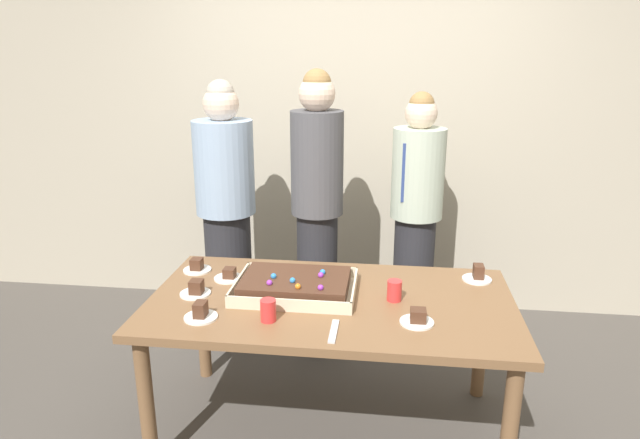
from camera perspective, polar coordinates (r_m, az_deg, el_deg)
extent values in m
plane|color=#4C4742|center=(3.11, 1.04, -20.26)|extent=(12.00, 12.00, 0.00)
cube|color=#B2A893|center=(4.09, 3.62, 11.62)|extent=(8.00, 0.12, 3.00)
cube|color=brown|center=(2.74, 1.12, -8.40)|extent=(1.75, 0.95, 0.04)
cylinder|color=brown|center=(2.78, -17.17, -17.44)|extent=(0.07, 0.07, 0.69)
cylinder|color=brown|center=(2.63, 18.61, -19.82)|extent=(0.07, 0.07, 0.69)
cylinder|color=brown|center=(3.41, -11.77, -10.20)|extent=(0.07, 0.07, 0.69)
cylinder|color=brown|center=(3.29, 16.02, -11.61)|extent=(0.07, 0.07, 0.69)
cube|color=beige|center=(2.79, -2.49, -7.30)|extent=(0.59, 0.43, 0.01)
cube|color=beige|center=(2.59, -3.27, -8.56)|extent=(0.59, 0.01, 0.05)
cube|color=beige|center=(2.97, -1.82, -5.11)|extent=(0.59, 0.01, 0.05)
cube|color=beige|center=(2.84, -8.27, -6.36)|extent=(0.01, 0.43, 0.05)
cube|color=beige|center=(2.75, 3.48, -7.01)|extent=(0.01, 0.43, 0.05)
cube|color=#4C2D1E|center=(2.78, -2.50, -6.53)|extent=(0.52, 0.36, 0.07)
sphere|color=purple|center=(2.62, 0.06, -6.91)|extent=(0.03, 0.03, 0.03)
sphere|color=orange|center=(2.64, -2.25, -6.78)|extent=(0.03, 0.03, 0.03)
sphere|color=purple|center=(2.69, -5.15, -6.39)|extent=(0.03, 0.03, 0.03)
sphere|color=#2D84E0|center=(2.80, 0.27, -5.34)|extent=(0.03, 0.03, 0.03)
sphere|color=#2D84E0|center=(2.70, -2.80, -6.17)|extent=(0.03, 0.03, 0.03)
sphere|color=#2D84E0|center=(2.76, -4.73, -5.73)|extent=(0.03, 0.03, 0.03)
sphere|color=purple|center=(2.76, 0.08, -5.64)|extent=(0.03, 0.03, 0.03)
cylinder|color=white|center=(2.54, 9.77, -10.21)|extent=(0.15, 0.15, 0.01)
cube|color=#4C2D1E|center=(2.52, 9.91, -9.53)|extent=(0.07, 0.07, 0.06)
cylinder|color=white|center=(2.60, -11.97, -9.66)|extent=(0.15, 0.15, 0.01)
cube|color=#4C2D1E|center=(2.58, -12.01, -8.88)|extent=(0.05, 0.07, 0.07)
cylinder|color=white|center=(2.99, -9.25, -5.88)|extent=(0.15, 0.15, 0.01)
cube|color=#4C2D1E|center=(2.97, -9.15, -5.35)|extent=(0.06, 0.06, 0.05)
cylinder|color=white|center=(3.12, -12.32, -5.01)|extent=(0.15, 0.15, 0.01)
cube|color=#4C2D1E|center=(3.11, -12.38, -4.42)|extent=(0.06, 0.06, 0.06)
cylinder|color=white|center=(3.05, 15.60, -5.84)|extent=(0.15, 0.15, 0.01)
cube|color=#4C2D1E|center=(3.04, 15.75, -5.07)|extent=(0.05, 0.07, 0.07)
cylinder|color=white|center=(2.84, -12.51, -7.33)|extent=(0.15, 0.15, 0.01)
cube|color=#4C2D1E|center=(2.82, -12.41, -6.66)|extent=(0.06, 0.06, 0.07)
cylinder|color=red|center=(2.72, 7.54, -7.15)|extent=(0.07, 0.07, 0.10)
cylinder|color=red|center=(2.51, -5.27, -9.15)|extent=(0.07, 0.07, 0.10)
cube|color=silver|center=(2.43, 1.40, -11.24)|extent=(0.03, 0.20, 0.01)
cylinder|color=#28282D|center=(3.59, -0.28, -6.37)|extent=(0.25, 0.25, 0.92)
cylinder|color=#4C4C51|center=(3.36, -0.30, 5.73)|extent=(0.32, 0.32, 0.62)
sphere|color=beige|center=(3.30, -0.31, 12.62)|extent=(0.21, 0.21, 0.21)
sphere|color=olive|center=(3.30, -0.31, 13.63)|extent=(0.17, 0.17, 0.17)
cylinder|color=#28282D|center=(3.77, 9.36, -5.95)|extent=(0.26, 0.26, 0.86)
cylinder|color=#B7C6B2|center=(3.55, 9.91, 4.62)|extent=(0.33, 0.33, 0.56)
cube|color=navy|center=(3.42, 8.62, 4.67)|extent=(0.04, 0.02, 0.36)
sphere|color=beige|center=(3.49, 10.22, 10.53)|extent=(0.20, 0.20, 0.20)
sphere|color=olive|center=(3.49, 10.26, 11.41)|extent=(0.15, 0.15, 0.15)
cylinder|color=#28282D|center=(3.77, -9.13, -5.72)|extent=(0.30, 0.30, 0.88)
cylinder|color=#93ADCC|center=(3.55, -9.69, 5.22)|extent=(0.37, 0.37, 0.58)
sphere|color=beige|center=(3.50, -10.01, 11.47)|extent=(0.22, 0.22, 0.22)
sphere|color=#B2A899|center=(3.49, -10.06, 12.44)|extent=(0.17, 0.17, 0.17)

